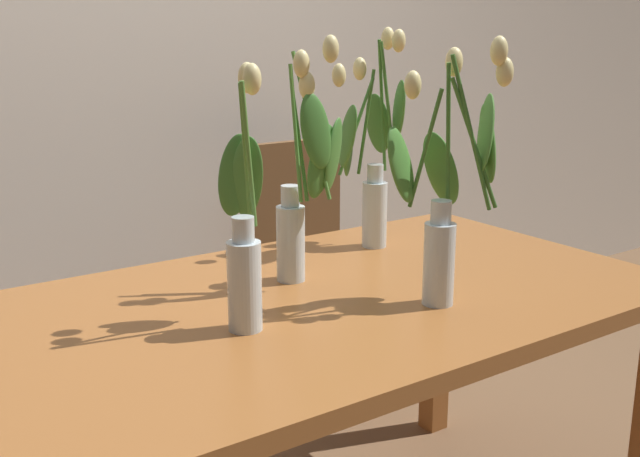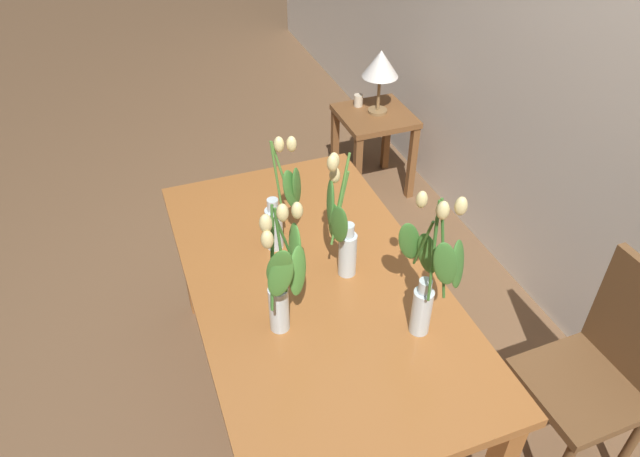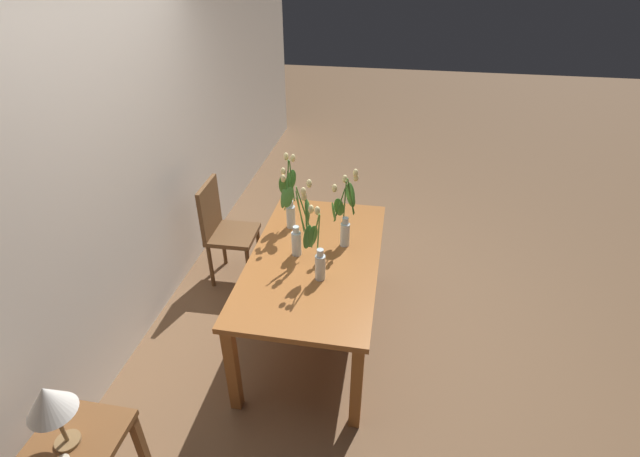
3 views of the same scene
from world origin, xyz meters
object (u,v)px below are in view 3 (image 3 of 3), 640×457
tulip_vase_0 (317,255)px  dining_chair (223,227)px  side_table (80,455)px  tulip_vase_3 (301,228)px  dining_table (315,267)px  tulip_vase_2 (289,201)px  tulip_vase_1 (345,216)px  table_lamp (49,402)px

tulip_vase_0 → dining_chair: size_ratio=0.56×
dining_chair → side_table: (-2.05, 0.01, -0.09)m
dining_chair → tulip_vase_0: bearing=-129.8°
tulip_vase_3 → side_table: bearing=150.8°
dining_table → tulip_vase_0: (-0.22, -0.06, 0.27)m
tulip_vase_2 → dining_chair: bearing=69.9°
tulip_vase_1 → dining_chair: size_ratio=0.61×
tulip_vase_2 → tulip_vase_1: bearing=-108.2°
tulip_vase_0 → dining_chair: 1.33m
tulip_vase_1 → table_lamp: (-1.68, 1.13, -0.11)m
tulip_vase_1 → table_lamp: size_ratio=1.42×
dining_table → table_lamp: (-1.47, 0.95, 0.21)m
dining_table → table_lamp: table_lamp is taller
tulip_vase_3 → tulip_vase_2: bearing=26.0°
tulip_vase_3 → table_lamp: 1.72m
table_lamp → tulip_vase_2: bearing=-20.6°
side_table → dining_table: bearing=-32.4°
tulip_vase_1 → side_table: tulip_vase_1 is taller
dining_table → tulip_vase_0: size_ratio=3.10×
dining_table → tulip_vase_1: (0.21, -0.18, 0.32)m
tulip_vase_0 → tulip_vase_1: size_ratio=0.91×
tulip_vase_2 → side_table: 2.01m
tulip_vase_1 → dining_table: bearing=139.0°
tulip_vase_2 → tulip_vase_3: tulip_vase_2 is taller
tulip_vase_2 → side_table: bearing=159.8°
tulip_vase_2 → table_lamp: size_ratio=1.48×
dining_chair → side_table: bearing=179.7°
tulip_vase_3 → dining_chair: size_ratio=0.61×
dining_table → dining_chair: dining_chair is taller
tulip_vase_1 → table_lamp: 2.03m
tulip_vase_3 → dining_chair: bearing=55.1°
dining_table → tulip_vase_0: 0.35m
dining_chair → side_table: 2.06m
tulip_vase_2 → dining_chair: size_ratio=0.63×
tulip_vase_2 → side_table: (-1.81, 0.67, -0.54)m
tulip_vase_0 → tulip_vase_2: bearing=29.2°
tulip_vase_1 → tulip_vase_3: 0.34m
tulip_vase_0 → dining_table: bearing=14.6°
dining_table → side_table: dining_table is taller
tulip_vase_0 → table_lamp: bearing=141.1°
tulip_vase_2 → table_lamp: bearing=159.4°
tulip_vase_3 → tulip_vase_0: bearing=-146.7°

